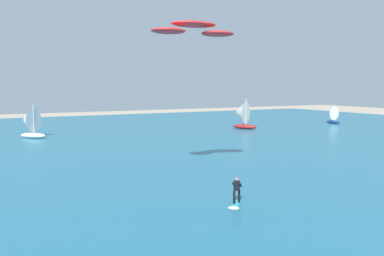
{
  "coord_description": "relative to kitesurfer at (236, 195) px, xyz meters",
  "views": [
    {
      "loc": [
        -10.65,
        -3.67,
        7.31
      ],
      "look_at": [
        0.88,
        17.76,
        4.73
      ],
      "focal_mm": 36.73,
      "sensor_mm": 36.0,
      "label": 1
    }
  ],
  "objects": [
    {
      "name": "ocean",
      "position": [
        -2.78,
        33.94,
        -0.65
      ],
      "size": [
        160.0,
        90.0,
        0.1
      ],
      "primitive_type": "cube",
      "color": "#236B89",
      "rests_on": "ground"
    },
    {
      "name": "kitesurfer",
      "position": [
        0.0,
        0.0,
        0.0
      ],
      "size": [
        1.78,
        1.78,
        1.67
      ],
      "color": "#26B2CC",
      "rests_on": "ocean"
    },
    {
      "name": "kite",
      "position": [
        0.73,
        6.78,
        10.84
      ],
      "size": [
        6.72,
        2.67,
        1.0
      ],
      "color": "red"
    },
    {
      "name": "sailboat_outermost",
      "position": [
        -7.61,
        39.73,
        1.55
      ],
      "size": [
        4.15,
        4.13,
        4.69
      ],
      "color": "white",
      "rests_on": "ocean"
    },
    {
      "name": "sailboat_far_left",
      "position": [
        25.71,
        35.62,
        1.77
      ],
      "size": [
        4.22,
        4.65,
        5.17
      ],
      "color": "maroon",
      "rests_on": "ocean"
    },
    {
      "name": "sailboat_mid_left",
      "position": [
        47.06,
        35.3,
        1.12
      ],
      "size": [
        2.73,
        3.22,
        3.76
      ],
      "color": "navy",
      "rests_on": "ocean"
    }
  ]
}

